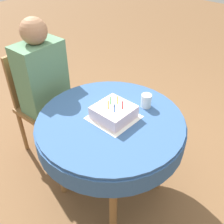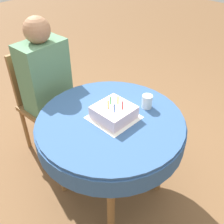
{
  "view_description": "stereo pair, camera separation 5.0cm",
  "coord_description": "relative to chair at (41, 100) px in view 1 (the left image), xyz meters",
  "views": [
    {
      "loc": [
        -0.98,
        -0.9,
        1.78
      ],
      "look_at": [
        0.01,
        -0.0,
        0.77
      ],
      "focal_mm": 42.0,
      "sensor_mm": 36.0,
      "label": 1
    },
    {
      "loc": [
        -0.94,
        -0.94,
        1.78
      ],
      "look_at": [
        0.01,
        -0.0,
        0.77
      ],
      "focal_mm": 42.0,
      "sensor_mm": 36.0,
      "label": 2
    }
  ],
  "objects": [
    {
      "name": "dining_table",
      "position": [
        0.01,
        -0.8,
        0.12
      ],
      "size": [
        0.98,
        0.98,
        0.72
      ],
      "color": "#335689",
      "rests_on": "ground_plane"
    },
    {
      "name": "ground_plane",
      "position": [
        0.01,
        -0.8,
        -0.51
      ],
      "size": [
        12.0,
        12.0,
        0.0
      ],
      "primitive_type": "plane",
      "color": "brown"
    },
    {
      "name": "person",
      "position": [
        0.01,
        -0.09,
        0.23
      ],
      "size": [
        0.38,
        0.33,
        1.23
      ],
      "rotation": [
        0.0,
        0.0,
        0.06
      ],
      "color": "#9E7051",
      "rests_on": "ground_plane"
    },
    {
      "name": "chair",
      "position": [
        0.0,
        0.0,
        0.0
      ],
      "size": [
        0.44,
        0.44,
        0.93
      ],
      "rotation": [
        0.0,
        0.0,
        0.06
      ],
      "color": "brown",
      "rests_on": "ground_plane"
    },
    {
      "name": "birthday_cake",
      "position": [
        0.04,
        -0.8,
        0.26
      ],
      "size": [
        0.23,
        0.23,
        0.14
      ],
      "color": "silver",
      "rests_on": "dining_table"
    },
    {
      "name": "drinking_glass",
      "position": [
        0.28,
        -0.88,
        0.26
      ],
      "size": [
        0.07,
        0.07,
        0.09
      ],
      "color": "silver",
      "rests_on": "dining_table"
    },
    {
      "name": "napkin",
      "position": [
        0.04,
        -0.8,
        0.21
      ],
      "size": [
        0.28,
        0.28,
        0.0
      ],
      "color": "white",
      "rests_on": "dining_table"
    }
  ]
}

